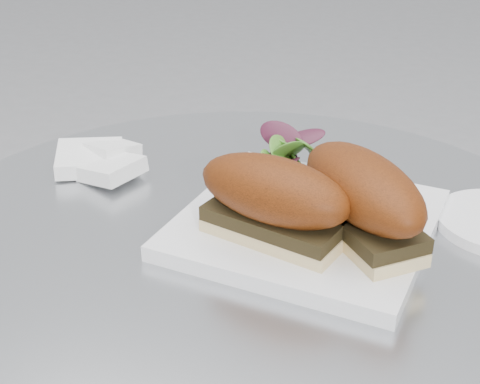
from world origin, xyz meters
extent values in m
cylinder|color=#B3B6BB|center=(0.00, 0.00, 0.72)|extent=(0.70, 0.70, 0.02)
cube|color=white|center=(0.05, 0.03, 0.74)|extent=(0.26, 0.26, 0.02)
cube|color=#DBC389|center=(0.03, -0.02, 0.75)|extent=(0.14, 0.08, 0.01)
cube|color=black|center=(0.03, -0.02, 0.77)|extent=(0.14, 0.09, 0.01)
ellipsoid|color=#642709|center=(0.03, -0.02, 0.80)|extent=(0.16, 0.10, 0.06)
cube|color=#DBC389|center=(0.11, 0.01, 0.75)|extent=(0.14, 0.15, 0.01)
cube|color=black|center=(0.11, 0.01, 0.77)|extent=(0.14, 0.15, 0.01)
ellipsoid|color=#642709|center=(0.11, 0.01, 0.80)|extent=(0.17, 0.17, 0.06)
camera|label=1|loc=(0.18, -0.53, 1.07)|focal=50.00mm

